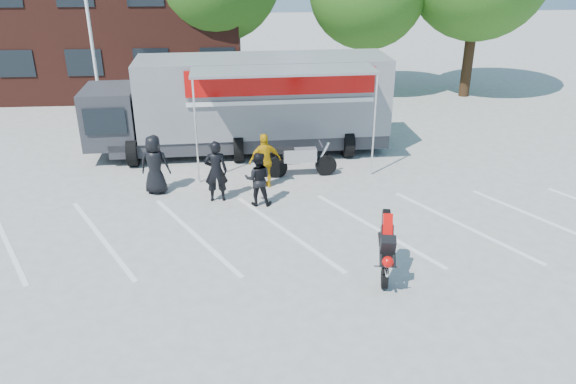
{
  "coord_description": "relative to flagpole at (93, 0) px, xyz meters",
  "views": [
    {
      "loc": [
        -0.72,
        -12.1,
        7.06
      ],
      "look_at": [
        0.23,
        0.65,
        1.3
      ],
      "focal_mm": 35.0,
      "sensor_mm": 36.0,
      "label": 1
    }
  ],
  "objects": [
    {
      "name": "parking_bay_lines",
      "position": [
        6.24,
        -9.0,
        -5.05
      ],
      "size": [
        18.09,
        13.33,
        0.01
      ],
      "primitive_type": "cube",
      "rotation": [
        0.0,
        0.0,
        0.52
      ],
      "color": "white",
      "rests_on": "ground"
    },
    {
      "name": "spectator_leather_a",
      "position": [
        2.7,
        -6.19,
        -4.14
      ],
      "size": [
        0.95,
        0.68,
        1.82
      ],
      "primitive_type": "imported",
      "rotation": [
        0.0,
        0.0,
        3.02
      ],
      "color": "black",
      "rests_on": "ground"
    },
    {
      "name": "spectator_hivis",
      "position": [
        6.02,
        -6.01,
        -4.19
      ],
      "size": [
        1.09,
        0.7,
        1.73
      ],
      "primitive_type": "imported",
      "rotation": [
        0.0,
        0.0,
        3.43
      ],
      "color": "#DEA30B",
      "rests_on": "ground"
    },
    {
      "name": "office_building",
      "position": [
        -3.76,
        8.0,
        -1.55
      ],
      "size": [
        18.0,
        8.0,
        7.0
      ],
      "primitive_type": "cube",
      "color": "#4B2018",
      "rests_on": "ground"
    },
    {
      "name": "parked_motorcycle",
      "position": [
        7.22,
        -5.24,
        -5.05
      ],
      "size": [
        2.38,
        0.88,
        1.23
      ],
      "primitive_type": null,
      "rotation": [
        0.0,
        0.0,
        1.61
      ],
      "color": "#A8A7AC",
      "rests_on": "ground"
    },
    {
      "name": "ground",
      "position": [
        6.24,
        -10.0,
        -5.05
      ],
      "size": [
        100.0,
        100.0,
        0.0
      ],
      "primitive_type": "plane",
      "color": "#ACACA7",
      "rests_on": "ground"
    },
    {
      "name": "spectator_leather_c",
      "position": [
        5.77,
        -7.26,
        -4.26
      ],
      "size": [
        0.83,
        0.68,
        1.59
      ],
      "primitive_type": "imported",
      "rotation": [
        0.0,
        0.0,
        3.04
      ],
      "color": "black",
      "rests_on": "ground"
    },
    {
      "name": "transporter_truck",
      "position": [
        5.61,
        -2.67,
        -5.05
      ],
      "size": [
        10.84,
        5.57,
        3.38
      ],
      "primitive_type": null,
      "rotation": [
        0.0,
        0.0,
        0.04
      ],
      "color": "gray",
      "rests_on": "ground"
    },
    {
      "name": "spectator_leather_b",
      "position": [
        4.56,
        -6.9,
        -4.13
      ],
      "size": [
        0.69,
        0.47,
        1.85
      ],
      "primitive_type": "imported",
      "rotation": [
        0.0,
        0.0,
        3.18
      ],
      "color": "black",
      "rests_on": "ground"
    },
    {
      "name": "stunt_bike_rider",
      "position": [
        8.53,
        -11.23,
        -5.05
      ],
      "size": [
        0.96,
        1.6,
        1.76
      ],
      "primitive_type": null,
      "rotation": [
        0.0,
        0.0,
        -0.18
      ],
      "color": "black",
      "rests_on": "ground"
    },
    {
      "name": "flagpole",
      "position": [
        0.0,
        0.0,
        0.0
      ],
      "size": [
        1.61,
        0.12,
        8.0
      ],
      "color": "white",
      "rests_on": "ground"
    }
  ]
}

